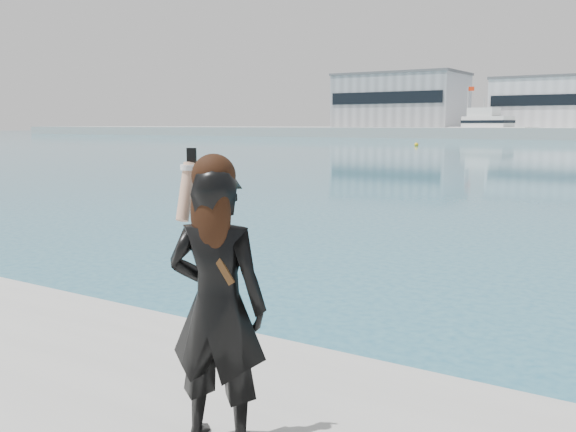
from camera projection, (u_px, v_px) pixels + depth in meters
name	position (u px, v px, depth m)	size (l,w,h in m)	color
warehouse_grey_left	(401.00, 100.00, 138.88)	(26.52, 16.36, 11.50)	gray
warehouse_white	(563.00, 102.00, 121.04)	(24.48, 15.35, 9.50)	silver
flagpole_left	(468.00, 104.00, 123.97)	(1.28, 0.16, 8.00)	silver
motor_yacht	(489.00, 127.00, 117.19)	(16.48, 8.83, 7.41)	silver
buoy_far	(416.00, 146.00, 77.32)	(0.50, 0.50, 0.50)	yellow
woman	(217.00, 298.00, 3.48)	(0.64, 0.51, 1.62)	black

